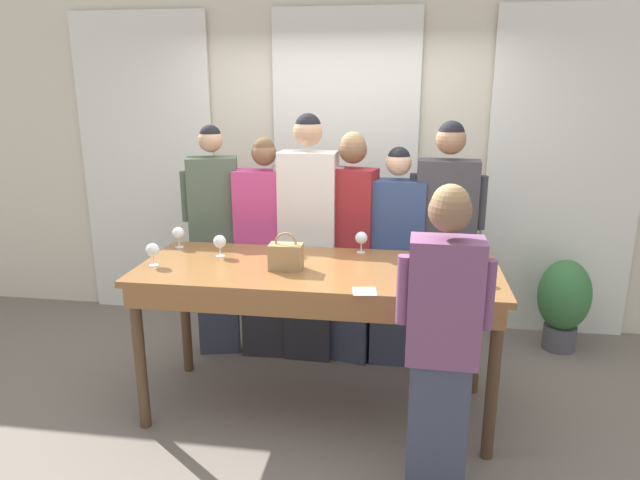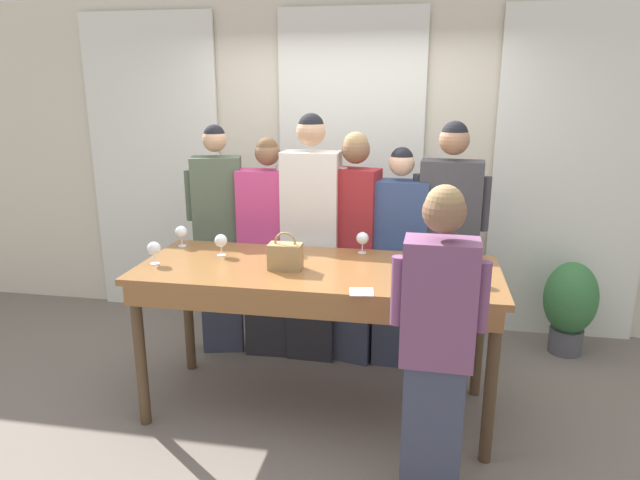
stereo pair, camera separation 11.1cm
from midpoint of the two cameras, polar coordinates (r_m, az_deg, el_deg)
ground_plane at (r=3.97m, az=0.60°, el=-16.40°), size 18.00×18.00×0.00m
wall_back at (r=4.99m, az=3.77°, el=7.42°), size 12.00×0.06×2.80m
curtain_panel_left at (r=5.44m, az=-15.57°, el=6.96°), size 1.23×0.03×2.69m
curtain_panel_center at (r=4.93m, az=3.67°, el=6.67°), size 1.23×0.03×2.69m
curtain_panel_right at (r=5.05m, az=24.39°, el=5.54°), size 1.23×0.03×2.69m
tasting_bar at (r=3.56m, az=0.55°, el=-4.58°), size 2.24×0.89×0.99m
wine_bottle at (r=3.14m, az=14.43°, el=-3.22°), size 0.08×0.08×0.34m
handbag at (r=3.49m, az=-2.58°, el=-1.58°), size 0.20×0.12×0.24m
wine_glass_front_left at (r=3.71m, az=-15.45°, el=-0.88°), size 0.08×0.08×0.14m
wine_glass_front_mid at (r=3.36m, az=15.73°, el=-2.60°), size 0.08×0.08×0.14m
wine_glass_front_right at (r=4.08m, az=-12.95°, el=0.76°), size 0.08×0.08×0.14m
wine_glass_center_left at (r=3.48m, az=14.40°, el=-1.87°), size 0.08×0.08×0.14m
wine_glass_center_mid at (r=3.31m, az=11.78°, el=-2.60°), size 0.08×0.08×0.14m
wine_glass_center_right at (r=3.80m, az=-9.05°, el=-0.12°), size 0.08×0.08×0.14m
wine_glass_back_left at (r=3.83m, az=5.10°, el=0.14°), size 0.08×0.08×0.14m
wine_glass_back_mid at (r=3.61m, az=14.00°, el=-1.23°), size 0.08×0.08×0.14m
wine_glass_back_right at (r=3.82m, az=13.85°, el=-0.28°), size 0.08×0.08×0.14m
napkin at (r=3.14m, az=5.20°, el=-5.19°), size 0.15×0.15×0.00m
pen at (r=3.83m, az=-2.83°, el=-1.29°), size 0.14×0.07×0.01m
guest_olive_jacket at (r=4.48m, az=-9.34°, el=0.18°), size 0.48×0.30×1.80m
guest_pink_top at (r=4.38m, az=-4.34°, el=-0.83°), size 0.57×0.23×1.71m
guest_cream_sweater at (r=4.28m, az=-0.12°, el=0.28°), size 0.53×0.25×1.89m
guest_striped_shirt at (r=4.24m, az=4.20°, el=-0.39°), size 0.46×0.28×1.76m
guest_navy_coat at (r=4.25m, az=8.56°, el=-1.75°), size 0.51×0.22×1.66m
guest_beige_cap at (r=4.22m, az=13.40°, el=-0.52°), size 0.54×0.24×1.84m
host_pouring at (r=2.86m, az=12.68°, el=-10.21°), size 0.46×0.22×1.65m
potted_plant at (r=4.94m, az=24.33°, el=-5.78°), size 0.41×0.41×0.75m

